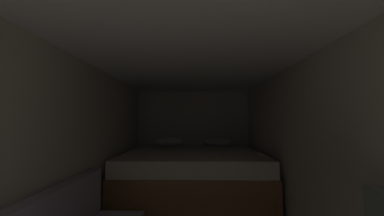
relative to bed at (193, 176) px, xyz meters
The scene contains 5 objects.
wall_back 1.20m from the bed, 90.00° to the left, with size 2.48×0.05×2.01m, color beige.
wall_left 2.00m from the bed, 129.53° to the right, with size 0.05×4.99×2.01m, color beige.
wall_right 2.00m from the bed, 50.47° to the right, with size 0.05×4.99×2.01m, color beige.
ceiling_slab 2.19m from the bed, 90.00° to the right, with size 2.48×4.99×0.05m, color white.
bed is the anchor object (origin of this frame).
Camera 1 is at (0.03, -0.38, 1.36)m, focal length 21.19 mm.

